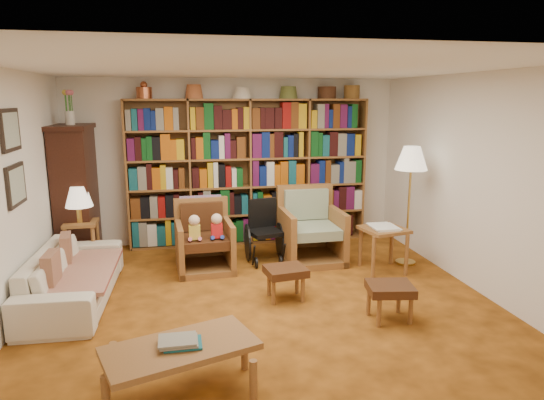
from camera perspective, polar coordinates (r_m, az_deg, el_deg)
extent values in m
plane|color=#B1611B|center=(5.45, -0.95, -11.99)|extent=(5.00, 5.00, 0.00)
plane|color=white|center=(4.99, -1.06, 15.26)|extent=(5.00, 5.00, 0.00)
plane|color=white|center=(7.52, -4.36, 4.55)|extent=(5.00, 0.00, 5.00)
plane|color=white|center=(2.73, 8.35, -8.73)|extent=(5.00, 0.00, 5.00)
plane|color=white|center=(5.26, -28.91, -0.09)|extent=(0.00, 5.00, 5.00)
plane|color=white|center=(6.03, 23.10, 1.80)|extent=(0.00, 5.00, 5.00)
cube|color=brown|center=(7.41, -2.65, 3.29)|extent=(3.60, 0.30, 2.20)
cube|color=black|center=(7.16, -22.02, 0.51)|extent=(0.45, 0.90, 1.80)
cube|color=black|center=(7.05, -22.61, 7.93)|extent=(0.50, 0.95, 0.06)
cylinder|color=silver|center=(7.05, -22.69, 8.90)|extent=(0.12, 0.12, 0.18)
cube|color=black|center=(5.46, -28.46, 7.25)|extent=(0.03, 0.52, 0.42)
cube|color=gray|center=(5.45, -28.31, 7.27)|extent=(0.01, 0.44, 0.34)
cube|color=black|center=(5.52, -27.90, 1.57)|extent=(0.03, 0.52, 0.42)
cube|color=gray|center=(5.51, -27.75, 1.58)|extent=(0.01, 0.44, 0.34)
imported|color=beige|center=(5.83, -22.31, -8.24)|extent=(2.00, 0.85, 0.58)
cube|color=beige|center=(5.82, -21.83, -8.12)|extent=(0.81, 1.47, 0.04)
cube|color=maroon|center=(6.14, -23.01, -5.72)|extent=(0.16, 0.36, 0.35)
cube|color=maroon|center=(5.49, -24.48, -7.89)|extent=(0.12, 0.36, 0.35)
cube|color=brown|center=(6.82, -21.58, -2.56)|extent=(0.42, 0.42, 0.04)
cylinder|color=brown|center=(6.78, -23.02, -5.50)|extent=(0.05, 0.05, 0.58)
cylinder|color=brown|center=(6.71, -20.21, -5.44)|extent=(0.05, 0.05, 0.58)
cylinder|color=brown|center=(7.09, -22.48, -4.70)|extent=(0.05, 0.05, 0.58)
cylinder|color=brown|center=(7.03, -19.80, -4.64)|extent=(0.05, 0.05, 0.58)
cylinder|color=#B6903A|center=(6.80, -21.65, -1.60)|extent=(0.12, 0.12, 0.19)
cone|color=white|center=(6.75, -21.81, 0.40)|extent=(0.35, 0.35, 0.27)
cube|color=brown|center=(6.48, -7.85, -7.77)|extent=(0.76, 0.79, 0.08)
cube|color=brown|center=(6.38, -10.84, -5.53)|extent=(0.11, 0.75, 0.64)
cube|color=brown|center=(6.41, -5.02, -5.27)|extent=(0.11, 0.75, 0.64)
cube|color=brown|center=(6.67, -8.12, -3.50)|extent=(0.72, 0.12, 0.90)
cube|color=#472812|center=(6.34, -7.93, -4.80)|extent=(0.59, 0.66, 0.12)
cube|color=#472812|center=(6.55, -8.14, -1.89)|extent=(0.56, 0.13, 0.38)
cube|color=#C2336D|center=(6.64, -8.21, -1.18)|extent=(0.56, 0.09, 0.40)
cube|color=brown|center=(6.77, 4.65, -6.78)|extent=(0.82, 0.85, 0.09)
cube|color=brown|center=(6.59, 1.63, -4.41)|extent=(0.09, 0.84, 0.72)
cube|color=brown|center=(6.78, 7.66, -4.04)|extent=(0.09, 0.84, 0.72)
cube|color=brown|center=(6.99, 3.88, -2.24)|extent=(0.81, 0.10, 1.01)
cube|color=gray|center=(6.62, 4.78, -3.56)|extent=(0.64, 0.72, 0.13)
cube|color=gray|center=(6.86, 4.07, -0.49)|extent=(0.63, 0.12, 0.43)
cube|color=black|center=(6.62, -0.83, -3.84)|extent=(0.50, 0.50, 0.05)
cube|color=black|center=(6.76, -1.14, -1.52)|extent=(0.41, 0.15, 0.41)
cylinder|color=black|center=(6.72, -2.89, -5.00)|extent=(0.03, 0.51, 0.51)
cylinder|color=black|center=(6.79, 0.94, -4.79)|extent=(0.03, 0.51, 0.51)
cylinder|color=black|center=(6.46, -1.86, -7.41)|extent=(0.03, 0.15, 0.15)
cylinder|color=black|center=(6.52, 1.02, -7.22)|extent=(0.03, 0.15, 0.15)
cylinder|color=#B6903A|center=(6.91, 15.41, -7.05)|extent=(0.27, 0.27, 0.03)
cylinder|color=#B6903A|center=(6.73, 15.72, -1.74)|extent=(0.03, 0.03, 1.34)
cone|color=white|center=(6.60, 16.10, 4.76)|extent=(0.42, 0.42, 0.31)
cube|color=brown|center=(6.39, 13.03, -3.40)|extent=(0.61, 0.61, 0.04)
cylinder|color=brown|center=(6.20, 11.85, -6.61)|extent=(0.05, 0.05, 0.53)
cylinder|color=brown|center=(6.38, 15.55, -6.27)|extent=(0.05, 0.05, 0.53)
cylinder|color=brown|center=(6.59, 10.35, -5.44)|extent=(0.05, 0.05, 0.53)
cylinder|color=brown|center=(6.76, 13.87, -5.15)|extent=(0.05, 0.05, 0.53)
cube|color=white|center=(6.39, 13.04, -3.10)|extent=(0.37, 0.43, 0.03)
cube|color=#472812|center=(5.43, 1.62, -8.36)|extent=(0.48, 0.43, 0.09)
cylinder|color=brown|center=(5.35, 0.18, -10.82)|extent=(0.04, 0.04, 0.28)
cylinder|color=brown|center=(5.42, 3.64, -10.54)|extent=(0.04, 0.04, 0.28)
cylinder|color=brown|center=(5.59, -0.36, -9.80)|extent=(0.04, 0.04, 0.28)
cylinder|color=brown|center=(5.65, 2.96, -9.55)|extent=(0.04, 0.04, 0.28)
cube|color=#472812|center=(5.08, 13.73, -10.08)|extent=(0.50, 0.45, 0.09)
cylinder|color=brown|center=(4.98, 12.48, -12.86)|extent=(0.04, 0.04, 0.29)
cylinder|color=brown|center=(5.12, 16.00, -12.36)|extent=(0.04, 0.04, 0.29)
cylinder|color=brown|center=(5.21, 11.29, -11.69)|extent=(0.04, 0.04, 0.29)
cylinder|color=brown|center=(5.33, 14.68, -11.26)|extent=(0.04, 0.04, 0.29)
cube|color=brown|center=(3.86, -10.73, -16.76)|extent=(1.24, 0.89, 0.05)
cylinder|color=brown|center=(3.80, -18.94, -21.20)|extent=(0.06, 0.06, 0.34)
cylinder|color=brown|center=(3.79, -2.21, -20.60)|extent=(0.06, 0.06, 0.34)
cylinder|color=brown|center=(4.20, -18.06, -17.73)|extent=(0.06, 0.06, 0.34)
cylinder|color=brown|center=(4.19, -3.25, -17.18)|extent=(0.06, 0.06, 0.34)
cube|color=brown|center=(3.84, -10.76, -16.08)|extent=(0.34, 0.30, 0.05)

